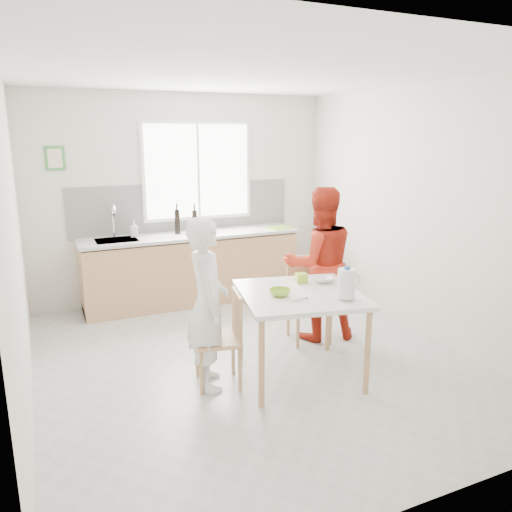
{
  "coord_description": "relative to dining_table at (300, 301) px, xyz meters",
  "views": [
    {
      "loc": [
        -1.84,
        -4.19,
        2.18
      ],
      "look_at": [
        0.14,
        0.2,
        1.0
      ],
      "focal_mm": 35.0,
      "sensor_mm": 36.0,
      "label": 1
    }
  ],
  "objects": [
    {
      "name": "ground",
      "position": [
        -0.26,
        0.48,
        -0.72
      ],
      "size": [
        4.5,
        4.5,
        0.0
      ],
      "primitive_type": "plane",
      "color": "#B7B7B2",
      "rests_on": "ground"
    },
    {
      "name": "room_shell",
      "position": [
        -0.26,
        0.48,
        0.92
      ],
      "size": [
        4.5,
        4.5,
        4.5
      ],
      "color": "silver",
      "rests_on": "ground"
    },
    {
      "name": "window",
      "position": [
        -0.06,
        2.71,
        0.98
      ],
      "size": [
        1.5,
        0.06,
        1.3
      ],
      "color": "white",
      "rests_on": "room_shell"
    },
    {
      "name": "backsplash",
      "position": [
        -0.26,
        2.72,
        0.5
      ],
      "size": [
        3.0,
        0.02,
        0.65
      ],
      "primitive_type": "cube",
      "color": "white",
      "rests_on": "room_shell"
    },
    {
      "name": "picture_frame",
      "position": [
        -1.81,
        2.71,
        1.18
      ],
      "size": [
        0.22,
        0.03,
        0.28
      ],
      "color": "#408E43",
      "rests_on": "room_shell"
    },
    {
      "name": "kitchen_counter",
      "position": [
        -0.26,
        2.43,
        -0.3
      ],
      "size": [
        2.84,
        0.64,
        1.37
      ],
      "color": "tan",
      "rests_on": "ground"
    },
    {
      "name": "dining_table",
      "position": [
        0.0,
        0.0,
        0.0
      ],
      "size": [
        1.23,
        1.23,
        0.8
      ],
      "rotation": [
        0.0,
        0.0,
        -0.2
      ],
      "color": "white",
      "rests_on": "ground"
    },
    {
      "name": "chair_left",
      "position": [
        -0.67,
        0.14,
        -0.26
      ],
      "size": [
        0.46,
        0.46,
        0.84
      ],
      "rotation": [
        0.0,
        0.0,
        -1.77
      ],
      "color": "tan",
      "rests_on": "ground"
    },
    {
      "name": "chair_far",
      "position": [
        0.51,
        0.73,
        -0.23
      ],
      "size": [
        0.49,
        0.49,
        0.9
      ],
      "rotation": [
        0.0,
        0.0,
        -0.2
      ],
      "color": "tan",
      "rests_on": "ground"
    },
    {
      "name": "person_white",
      "position": [
        -0.81,
        0.17,
        0.04
      ],
      "size": [
        0.47,
        0.61,
        1.52
      ],
      "primitive_type": "imported",
      "rotation": [
        0.0,
        0.0,
        1.37
      ],
      "color": "white",
      "rests_on": "ground"
    },
    {
      "name": "person_red",
      "position": [
        0.63,
        0.71,
        0.1
      ],
      "size": [
        0.91,
        0.77,
        1.65
      ],
      "primitive_type": "imported",
      "rotation": [
        0.0,
        0.0,
        2.94
      ],
      "color": "red",
      "rests_on": "ground"
    },
    {
      "name": "bowl_green",
      "position": [
        -0.21,
        -0.01,
        0.11
      ],
      "size": [
        0.22,
        0.22,
        0.06
      ],
      "primitive_type": "imported",
      "rotation": [
        0.0,
        0.0,
        -0.2
      ],
      "color": "#8DBF2C",
      "rests_on": "dining_table"
    },
    {
      "name": "bowl_white",
      "position": [
        0.34,
        0.19,
        0.11
      ],
      "size": [
        0.25,
        0.25,
        0.05
      ],
      "primitive_type": "imported",
      "rotation": [
        0.0,
        0.0,
        -0.2
      ],
      "color": "silver",
      "rests_on": "dining_table"
    },
    {
      "name": "milk_jug",
      "position": [
        0.26,
        -0.34,
        0.23
      ],
      "size": [
        0.21,
        0.15,
        0.27
      ],
      "rotation": [
        0.0,
        0.0,
        -0.2
      ],
      "color": "white",
      "rests_on": "dining_table"
    },
    {
      "name": "green_box",
      "position": [
        0.15,
        0.25,
        0.13
      ],
      "size": [
        0.12,
        0.12,
        0.09
      ],
      "primitive_type": "cube",
      "rotation": [
        0.0,
        0.0,
        -0.2
      ],
      "color": "#91C22C",
      "rests_on": "dining_table"
    },
    {
      "name": "spoon",
      "position": [
        -0.12,
        -0.2,
        0.09
      ],
      "size": [
        0.16,
        0.04,
        0.01
      ],
      "primitive_type": "cylinder",
      "rotation": [
        0.0,
        1.57,
        0.15
      ],
      "color": "#A5A5AA",
      "rests_on": "dining_table"
    },
    {
      "name": "cutting_board",
      "position": [
        0.96,
        2.32,
        0.2
      ],
      "size": [
        0.41,
        0.35,
        0.01
      ],
      "primitive_type": "cube",
      "rotation": [
        0.0,
        0.0,
        0.33
      ],
      "color": "#7CCB2E",
      "rests_on": "kitchen_counter"
    },
    {
      "name": "wine_bottle_a",
      "position": [
        -0.42,
        2.5,
        0.36
      ],
      "size": [
        0.07,
        0.07,
        0.32
      ],
      "primitive_type": "cylinder",
      "color": "black",
      "rests_on": "kitchen_counter"
    },
    {
      "name": "wine_bottle_b",
      "position": [
        -0.19,
        2.48,
        0.35
      ],
      "size": [
        0.07,
        0.07,
        0.3
      ],
      "primitive_type": "cylinder",
      "color": "black",
      "rests_on": "kitchen_counter"
    },
    {
      "name": "jar_amber",
      "position": [
        -0.12,
        2.47,
        0.28
      ],
      "size": [
        0.06,
        0.06,
        0.16
      ],
      "primitive_type": "cylinder",
      "color": "#964C20",
      "rests_on": "kitchen_counter"
    },
    {
      "name": "soap_bottle",
      "position": [
        -0.97,
        2.53,
        0.3
      ],
      "size": [
        0.1,
        0.1,
        0.2
      ],
      "primitive_type": "imported",
      "rotation": [
        0.0,
        0.0,
        -0.1
      ],
      "color": "#999999",
      "rests_on": "kitchen_counter"
    }
  ]
}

